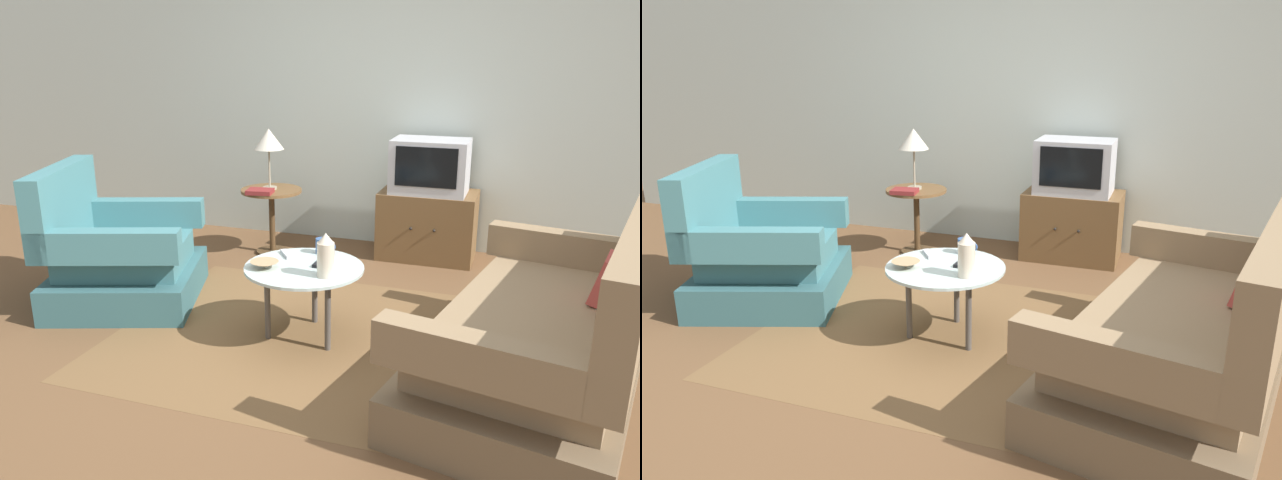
{
  "view_description": "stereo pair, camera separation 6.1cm",
  "coord_description": "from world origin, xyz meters",
  "views": [
    {
      "loc": [
        1.22,
        -3.05,
        1.69
      ],
      "look_at": [
        0.03,
        0.44,
        0.55
      ],
      "focal_mm": 34.67,
      "sensor_mm": 36.0,
      "label": 1
    },
    {
      "loc": [
        1.28,
        -3.03,
        1.69
      ],
      "look_at": [
        0.03,
        0.44,
        0.55
      ],
      "focal_mm": 34.67,
      "sensor_mm": 36.0,
      "label": 2
    }
  ],
  "objects": [
    {
      "name": "side_table",
      "position": [
        -0.82,
        1.63,
        0.41
      ],
      "size": [
        0.51,
        0.51,
        0.56
      ],
      "color": "brown",
      "rests_on": "ground"
    },
    {
      "name": "mug",
      "position": [
        0.04,
        0.46,
        0.51
      ],
      "size": [
        0.13,
        0.08,
        0.1
      ],
      "color": "#335184",
      "rests_on": "coffee_table"
    },
    {
      "name": "back_wall",
      "position": [
        0.0,
        2.3,
        1.35
      ],
      "size": [
        9.0,
        0.12,
        2.7
      ],
      "primitive_type": "cube",
      "color": "#B2BCB2",
      "rests_on": "ground"
    },
    {
      "name": "coffee_table",
      "position": [
        0.01,
        0.19,
        0.41
      ],
      "size": [
        0.72,
        0.72,
        0.46
      ],
      "color": "#B2C6C1",
      "rests_on": "ground"
    },
    {
      "name": "tv_stand",
      "position": [
        0.46,
        1.95,
        0.28
      ],
      "size": [
        0.79,
        0.51,
        0.57
      ],
      "color": "brown",
      "rests_on": "ground"
    },
    {
      "name": "area_rug",
      "position": [
        0.01,
        0.19,
        0.0
      ],
      "size": [
        2.27,
        1.94,
        0.0
      ],
      "primitive_type": "cube",
      "color": "brown",
      "rests_on": "ground"
    },
    {
      "name": "vase",
      "position": [
        0.19,
        0.07,
        0.58
      ],
      "size": [
        0.1,
        0.1,
        0.26
      ],
      "color": "beige",
      "rests_on": "coffee_table"
    },
    {
      "name": "couch",
      "position": [
        1.4,
        0.02,
        0.3
      ],
      "size": [
        1.34,
        1.99,
        0.96
      ],
      "rotation": [
        0.0,
        0.0,
        1.36
      ],
      "color": "brown",
      "rests_on": "ground"
    },
    {
      "name": "ground_plane",
      "position": [
        0.0,
        0.0,
        0.0
      ],
      "size": [
        16.0,
        16.0,
        0.0
      ],
      "primitive_type": "plane",
      "color": "brown"
    },
    {
      "name": "armchair",
      "position": [
        -1.42,
        0.32,
        0.31
      ],
      "size": [
        1.2,
        1.22,
        0.95
      ],
      "rotation": [
        0.0,
        0.0,
        -1.23
      ],
      "color": "#325C60",
      "rests_on": "ground"
    },
    {
      "name": "book",
      "position": [
        -0.84,
        1.45,
        0.58
      ],
      "size": [
        0.23,
        0.2,
        0.03
      ],
      "rotation": [
        0.0,
        0.0,
        0.16
      ],
      "color": "maroon",
      "rests_on": "side_table"
    },
    {
      "name": "tv_remote_silver",
      "position": [
        -0.16,
        0.34,
        0.47
      ],
      "size": [
        0.13,
        0.15,
        0.02
      ],
      "rotation": [
        0.0,
        0.0,
        2.22
      ],
      "color": "#B2B2B7",
      "rests_on": "coffee_table"
    },
    {
      "name": "table_lamp",
      "position": [
        -0.83,
        1.63,
        0.97
      ],
      "size": [
        0.25,
        0.25,
        0.51
      ],
      "color": "#9E937A",
      "rests_on": "side_table"
    },
    {
      "name": "television",
      "position": [
        0.46,
        1.93,
        0.78
      ],
      "size": [
        0.61,
        0.43,
        0.44
      ],
      "color": "#B7B7BC",
      "rests_on": "tv_stand"
    },
    {
      "name": "bowl",
      "position": [
        -0.2,
        0.09,
        0.48
      ],
      "size": [
        0.17,
        0.17,
        0.04
      ],
      "color": "tan",
      "rests_on": "coffee_table"
    },
    {
      "name": "tv_remote_dark",
      "position": [
        0.09,
        0.25,
        0.47
      ],
      "size": [
        0.05,
        0.15,
        0.02
      ],
      "rotation": [
        0.0,
        0.0,
        4.68
      ],
      "color": "black",
      "rests_on": "coffee_table"
    }
  ]
}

